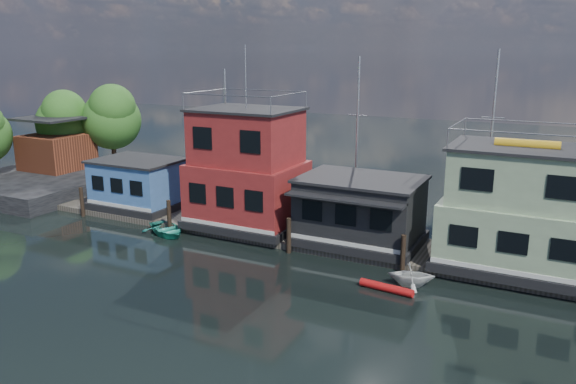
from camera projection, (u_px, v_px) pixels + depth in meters
The scene contains 12 objects.
ground at pixel (276, 334), 24.30m from camera, with size 160.00×160.00×0.00m, color black.
dock at pixel (367, 246), 34.63m from camera, with size 48.00×5.00×0.40m, color #595147.
houseboat_blue at pixel (139, 184), 41.99m from camera, with size 6.40×4.90×3.66m.
houseboat_red at pixel (247, 171), 37.37m from camera, with size 7.40×5.90×11.86m.
houseboat_dark at pixel (360, 210), 34.28m from camera, with size 7.40×6.10×4.06m.
houseboat_green at pixel (520, 211), 30.09m from camera, with size 8.40×5.90×7.03m.
pilings at pixel (346, 245), 32.13m from camera, with size 42.28×0.28×2.20m.
background_masts at pixel (470, 151), 36.42m from camera, with size 36.40×0.16×12.00m.
shore at pixel (58, 145), 50.50m from camera, with size 12.40×15.72×8.24m.
red_kayak at pixel (386, 288), 28.52m from camera, with size 0.42×0.42×2.84m, color red.
dinghy_teal at pixel (167, 229), 37.22m from camera, with size 2.57×3.60×0.75m, color #258977.
dinghy_white at pixel (411, 275), 29.10m from camera, with size 2.07×2.39×1.26m, color silver.
Camera 1 is at (10.38, -19.42, 11.99)m, focal length 35.00 mm.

